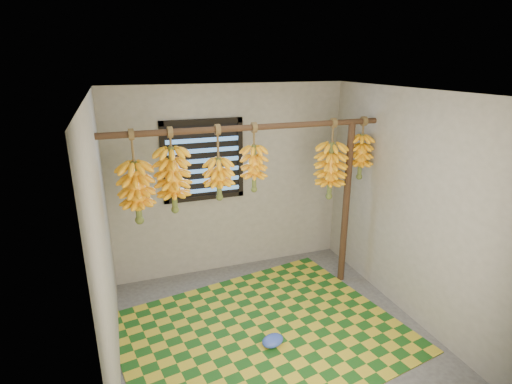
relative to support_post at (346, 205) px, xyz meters
name	(u,v)px	position (x,y,z in m)	size (l,w,h in m)	color
floor	(274,333)	(-1.20, -0.70, -1.00)	(3.00, 3.00, 0.01)	#474747
ceiling	(278,92)	(-1.20, -0.70, 1.40)	(3.00, 3.00, 0.01)	silver
wall_back	(231,181)	(-1.20, 0.80, 0.20)	(3.00, 0.01, 2.40)	gray
wall_left	(104,249)	(-2.71, -0.70, 0.20)	(0.01, 3.00, 2.40)	gray
wall_right	(408,206)	(0.30, -0.70, 0.20)	(0.01, 3.00, 2.40)	gray
window	(203,161)	(-1.55, 0.78, 0.50)	(1.00, 0.04, 1.00)	black
hanging_pole	(251,128)	(-1.20, 0.00, 1.00)	(0.06, 0.06, 3.00)	#422819
support_post	(346,205)	(0.00, 0.00, 0.00)	(0.08, 0.08, 2.00)	#422819
woven_mat	(263,333)	(-1.31, -0.67, -0.99)	(2.74, 2.19, 0.01)	#184C16
plastic_bag	(273,341)	(-1.28, -0.88, -0.94)	(0.24, 0.17, 0.10)	#304AB4
banana_bunch_a	(137,192)	(-2.38, 0.00, 0.43)	(0.32, 0.32, 0.93)	brown
banana_bunch_b	(173,180)	(-2.02, 0.00, 0.52)	(0.36, 0.36, 0.86)	brown
banana_bunch_c	(219,179)	(-1.56, 0.00, 0.49)	(0.30, 0.30, 0.78)	brown
banana_bunch_d	(254,168)	(-1.17, 0.00, 0.57)	(0.29, 0.29, 0.74)	brown
banana_bunch_e	(330,171)	(-0.24, 0.00, 0.45)	(0.36, 0.36, 0.93)	brown
banana_bunch_f	(361,156)	(0.15, 0.00, 0.59)	(0.26, 0.26, 0.72)	brown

